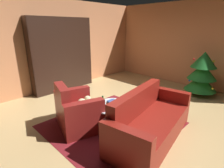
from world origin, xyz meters
TOP-DOWN VIEW (x-y plane):
  - ground_plane at (0.00, 0.00)m, footprint 7.68×7.68m
  - wall_back at (0.00, 3.23)m, footprint 5.41×0.06m
  - wall_left at (-2.68, 0.00)m, footprint 0.06×6.52m
  - area_rug at (0.19, -0.48)m, footprint 2.22×2.40m
  - bookshelf_unit at (-2.44, 0.13)m, footprint 0.32×1.98m
  - armchair_red at (-0.25, -1.02)m, footprint 1.12×0.99m
  - couch_red at (0.95, -0.29)m, footprint 1.11×2.09m
  - coffee_table at (0.22, -0.49)m, footprint 0.75×0.75m
  - book_stack_on_table at (0.22, -0.50)m, footprint 0.21×0.19m
  - bottle_on_table at (0.14, -0.68)m, footprint 0.08×0.08m
  - decorated_tree at (0.84, 2.53)m, footprint 0.88×0.88m

SIDE VIEW (x-z plane):
  - ground_plane at x=0.00m, z-range 0.00..0.00m
  - area_rug at x=0.19m, z-range 0.00..0.01m
  - couch_red at x=0.95m, z-range -0.13..0.72m
  - armchair_red at x=-0.25m, z-range -0.13..0.78m
  - coffee_table at x=0.22m, z-range 0.18..0.63m
  - book_stack_on_table at x=0.22m, z-range 0.45..0.55m
  - bottle_on_table at x=0.14m, z-range 0.42..0.66m
  - decorated_tree at x=0.84m, z-range 0.02..1.29m
  - bookshelf_unit at x=-2.44m, z-range -0.01..2.19m
  - wall_back at x=0.00m, z-range 0.00..2.72m
  - wall_left at x=-2.68m, z-range 0.00..2.72m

